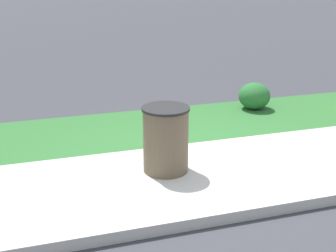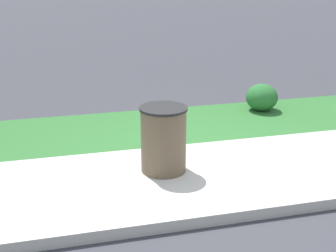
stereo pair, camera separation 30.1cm
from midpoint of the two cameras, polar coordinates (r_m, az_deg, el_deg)
name	(u,v)px [view 2 (the right image)]	position (r m, az deg, el deg)	size (l,w,h in m)	color
ground_plane	(201,175)	(5.48, 5.66, -5.94)	(120.00, 120.00, 0.00)	#38383D
sidewalk_pavement	(201,174)	(5.48, 5.67, -5.90)	(18.00, 1.91, 0.01)	#BCB7AD
grass_verge	(163,125)	(7.08, 0.65, 0.06)	(18.00, 1.71, 0.01)	#2D662D
street_curb	(236,213)	(4.61, 10.16, -10.47)	(18.00, 0.16, 0.12)	#BCB7AD
trash_bin	(164,140)	(5.40, 1.05, -1.69)	(0.55, 0.55, 0.79)	brown
shrub_bush_far_verge	(262,97)	(7.96, 12.44, 3.43)	(0.53, 0.53, 0.45)	#28662D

